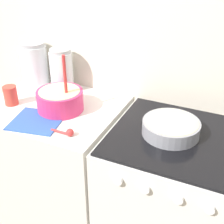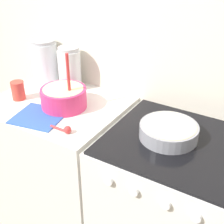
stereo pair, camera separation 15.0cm
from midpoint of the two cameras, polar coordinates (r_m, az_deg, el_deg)
wall_back at (r=1.68m, az=8.50°, el=11.85°), size 4.41×0.05×2.40m
countertop_cabinet at (r=1.96m, az=-6.68°, el=-10.27°), size 0.70×0.59×0.91m
stove at (r=1.72m, az=13.20°, el=-17.86°), size 0.67×0.60×0.91m
mixing_bowl at (r=1.63m, az=-6.23°, el=2.79°), size 0.24×0.24×0.30m
baking_pan at (r=1.42m, az=13.33°, el=-3.48°), size 0.26×0.26×0.07m
storage_jar_left at (r=1.94m, az=-9.93°, el=8.57°), size 0.16×0.16×0.26m
storage_jar_middle at (r=1.83m, az=-5.38°, el=7.40°), size 0.13×0.13×0.25m
tin_can at (r=1.77m, az=-14.50°, el=3.78°), size 0.07×0.07×0.10m
recipe_page at (r=1.58m, az=-10.60°, el=-0.90°), size 0.27×0.26×0.01m
measuring_spoon at (r=1.44m, az=-5.56°, el=-3.29°), size 0.12×0.04×0.04m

